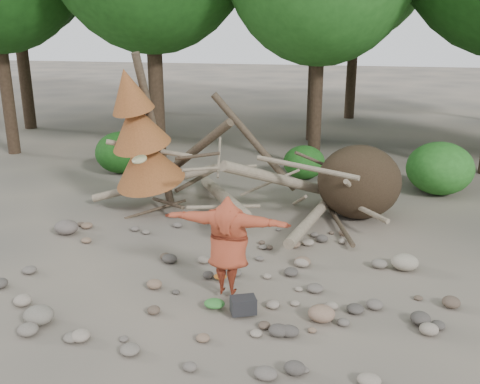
# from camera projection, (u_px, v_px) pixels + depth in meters

# --- Properties ---
(ground) EXTENTS (120.00, 120.00, 0.00)m
(ground) POSITION_uv_depth(u_px,v_px,m) (225.00, 278.00, 10.97)
(ground) COLOR #514C44
(ground) RESTS_ON ground
(deadfall_pile) EXTENTS (8.55, 5.24, 3.30)m
(deadfall_pile) POSITION_uv_depth(u_px,v_px,m) (337.00, 183.00, 14.22)
(deadfall_pile) COLOR #332619
(deadfall_pile) RESTS_ON ground
(dead_conifer) EXTENTS (2.06, 2.16, 4.35)m
(dead_conifer) POSITION_uv_depth(u_px,v_px,m) (141.00, 138.00, 14.11)
(dead_conifer) COLOR #4C3F30
(dead_conifer) RESTS_ON ground
(bush_left) EXTENTS (1.80, 1.80, 1.44)m
(bush_left) POSITION_uv_depth(u_px,v_px,m) (121.00, 152.00, 18.59)
(bush_left) COLOR #184D14
(bush_left) RESTS_ON ground
(bush_mid) EXTENTS (1.40, 1.40, 1.12)m
(bush_mid) POSITION_uv_depth(u_px,v_px,m) (304.00, 162.00, 17.91)
(bush_mid) COLOR #21611C
(bush_mid) RESTS_ON ground
(bush_right) EXTENTS (2.00, 2.00, 1.60)m
(bush_right) POSITION_uv_depth(u_px,v_px,m) (440.00, 168.00, 16.23)
(bush_right) COLOR #2A7323
(bush_right) RESTS_ON ground
(frisbee_thrower) EXTENTS (3.14, 0.76, 2.55)m
(frisbee_thrower) POSITION_uv_depth(u_px,v_px,m) (228.00, 245.00, 9.96)
(frisbee_thrower) COLOR #973922
(frisbee_thrower) RESTS_ON ground
(backpack) EXTENTS (0.53, 0.45, 0.30)m
(backpack) POSITION_uv_depth(u_px,v_px,m) (243.00, 308.00, 9.53)
(backpack) COLOR black
(backpack) RESTS_ON ground
(cloth_green) EXTENTS (0.39, 0.32, 0.14)m
(cloth_green) POSITION_uv_depth(u_px,v_px,m) (214.00, 306.00, 9.76)
(cloth_green) COLOR #2F702D
(cloth_green) RESTS_ON ground
(cloth_orange) EXTENTS (0.27, 0.22, 0.10)m
(cloth_orange) POSITION_uv_depth(u_px,v_px,m) (220.00, 279.00, 10.85)
(cloth_orange) COLOR #9D541B
(cloth_orange) RESTS_ON ground
(boulder_front_left) EXTENTS (0.54, 0.48, 0.32)m
(boulder_front_left) POSITION_uv_depth(u_px,v_px,m) (39.00, 315.00, 9.28)
(boulder_front_left) COLOR #6F685C
(boulder_front_left) RESTS_ON ground
(boulder_front_right) EXTENTS (0.48, 0.43, 0.29)m
(boulder_front_right) POSITION_uv_depth(u_px,v_px,m) (322.00, 313.00, 9.37)
(boulder_front_right) COLOR #866853
(boulder_front_right) RESTS_ON ground
(boulder_mid_right) EXTENTS (0.57, 0.52, 0.34)m
(boulder_mid_right) POSITION_uv_depth(u_px,v_px,m) (405.00, 262.00, 11.32)
(boulder_mid_right) COLOR gray
(boulder_mid_right) RESTS_ON ground
(boulder_mid_left) EXTENTS (0.59, 0.53, 0.36)m
(boulder_mid_left) POSITION_uv_depth(u_px,v_px,m) (66.00, 227.00, 13.24)
(boulder_mid_left) COLOR #5F5650
(boulder_mid_left) RESTS_ON ground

